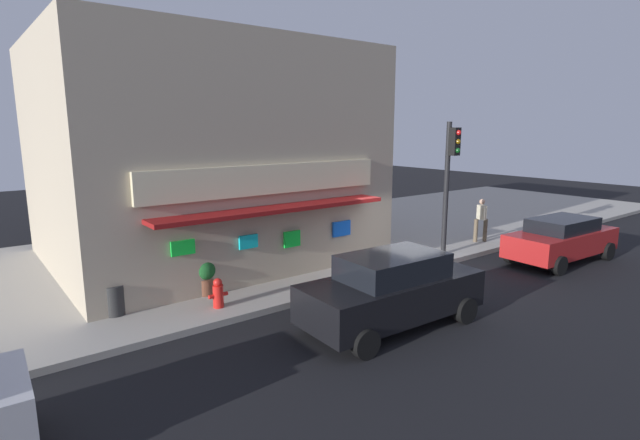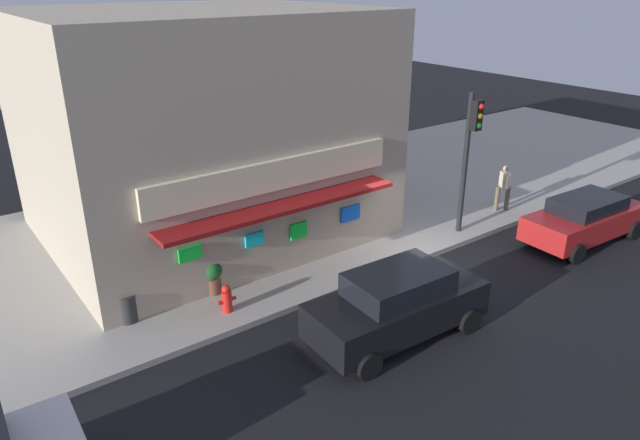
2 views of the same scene
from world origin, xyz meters
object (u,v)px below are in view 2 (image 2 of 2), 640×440
Objects in this scene: traffic_light at (470,145)px; potted_plant_by_doorway at (212,275)px; parked_car_red at (585,218)px; parked_car_black at (397,304)px; trash_can at (127,307)px; potted_plant_by_window at (164,281)px; fire_hydrant at (227,299)px; pedestrian at (504,186)px.

traffic_light reaches higher than potted_plant_by_doorway.
traffic_light reaches higher than parked_car_red.
parked_car_red is 1.01× the size of parked_car_black.
potted_plant_by_window reaches higher than trash_can.
potted_plant_by_doorway is at bearing -0.10° from trash_can.
fire_hydrant is at bearing -51.48° from potted_plant_by_window.
potted_plant_by_doorway is at bearing 171.10° from traffic_light.
parked_car_black is (4.03, -4.63, 0.11)m from potted_plant_by_window.
potted_plant_by_window is (-9.92, 1.63, -2.40)m from traffic_light.
fire_hydrant is 4.38m from parked_car_black.
pedestrian reaches higher than fire_hydrant.
parked_car_black is (-5.89, -3.00, -2.29)m from traffic_light.
parked_car_red is (12.86, -4.31, 0.02)m from potted_plant_by_window.
parked_car_red reaches higher than potted_plant_by_window.
parked_car_red is (2.94, -2.68, -2.38)m from traffic_light.
pedestrian reaches higher than parked_car_black.
parked_car_black reaches higher than trash_can.
potted_plant_by_window is at bearing 161.48° from parked_car_red.
potted_plant_by_doorway is at bearing 81.77° from fire_hydrant.
parked_car_red is at bearing 2.06° from parked_car_black.
pedestrian reaches higher than parked_car_red.
trash_can is 2.39m from potted_plant_by_doorway.
fire_hydrant is 12.12m from parked_car_red.
pedestrian is 0.37× the size of parked_car_red.
fire_hydrant is 11.55m from pedestrian.
trash_can is at bearing 172.98° from traffic_light.
parked_car_black is at bearing -40.24° from trash_can.
pedestrian is (13.75, -0.93, 0.57)m from trash_can.
fire_hydrant is at bearing 166.03° from parked_car_red.
parked_car_red is at bearing -19.19° from potted_plant_by_doorway.
trash_can is 13.80m from pedestrian.
pedestrian is (11.53, 0.18, 0.58)m from fire_hydrant.
fire_hydrant is 0.17× the size of parked_car_red.
pedestrian is 12.69m from potted_plant_by_window.
traffic_light reaches higher than pedestrian.
pedestrian is at bearing 21.71° from parked_car_black.
potted_plant_by_window is at bearing 174.56° from pedestrian.
trash_can is 0.16× the size of parked_car_black.
potted_plant_by_doorway is (0.16, 1.11, 0.16)m from fire_hydrant.
traffic_light reaches higher than parked_car_black.
potted_plant_by_window is (-12.63, 1.20, -0.32)m from pedestrian.
traffic_light is at bearing -7.02° from trash_can.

